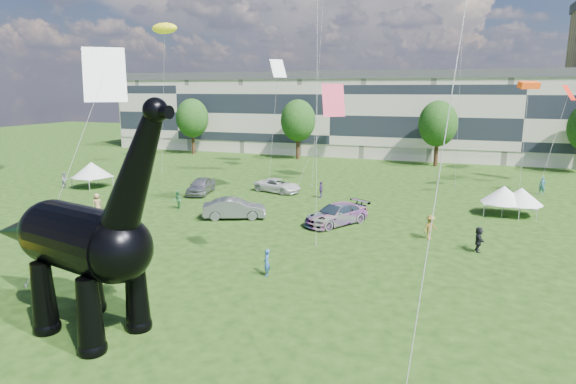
% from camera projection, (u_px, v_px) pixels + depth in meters
% --- Properties ---
extents(ground, '(220.00, 220.00, 0.00)m').
position_uv_depth(ground, '(170.00, 342.00, 20.11)').
color(ground, '#16330C').
rests_on(ground, ground).
extents(terrace_row, '(78.00, 11.00, 12.00)m').
position_uv_depth(terrace_row, '(339.00, 117.00, 78.60)').
color(terrace_row, beige).
rests_on(terrace_row, ground).
extents(tree_far_left, '(5.20, 5.20, 9.44)m').
position_uv_depth(tree_far_left, '(192.00, 115.00, 77.45)').
color(tree_far_left, '#382314').
rests_on(tree_far_left, ground).
extents(tree_mid_left, '(5.20, 5.20, 9.44)m').
position_uv_depth(tree_mid_left, '(298.00, 117.00, 71.56)').
color(tree_mid_left, '#382314').
rests_on(tree_mid_left, ground).
extents(tree_mid_right, '(5.20, 5.20, 9.44)m').
position_uv_depth(tree_mid_right, '(438.00, 120.00, 65.01)').
color(tree_mid_right, '#382314').
rests_on(tree_mid_right, ground).
extents(dinosaur_sculpture, '(12.86, 4.94, 10.50)m').
position_uv_depth(dinosaur_sculpture, '(78.00, 242.00, 20.62)').
color(dinosaur_sculpture, black).
rests_on(dinosaur_sculpture, ground).
extents(car_silver, '(2.91, 5.17, 1.66)m').
position_uv_depth(car_silver, '(201.00, 186.00, 48.49)').
color(car_silver, '#A2A3A7').
rests_on(car_silver, ground).
extents(car_grey, '(5.36, 3.61, 1.67)m').
position_uv_depth(car_grey, '(234.00, 209.00, 39.24)').
color(car_grey, slate).
rests_on(car_grey, ground).
extents(car_white, '(5.44, 3.67, 1.39)m').
position_uv_depth(car_white, '(278.00, 185.00, 49.35)').
color(car_white, silver).
rests_on(car_white, ground).
extents(car_dark, '(4.96, 6.01, 1.64)m').
position_uv_depth(car_dark, '(337.00, 214.00, 37.55)').
color(car_dark, '#595960').
rests_on(car_dark, ground).
extents(gazebo_near, '(4.04, 4.04, 2.49)m').
position_uv_depth(gazebo_near, '(504.00, 195.00, 40.17)').
color(gazebo_near, white).
rests_on(gazebo_near, ground).
extents(gazebo_far, '(3.86, 3.86, 2.40)m').
position_uv_depth(gazebo_far, '(521.00, 196.00, 39.85)').
color(gazebo_far, white).
rests_on(gazebo_far, ground).
extents(gazebo_left, '(4.77, 4.77, 2.78)m').
position_uv_depth(gazebo_left, '(92.00, 170.00, 51.35)').
color(gazebo_left, silver).
rests_on(gazebo_left, ground).
extents(visitors, '(48.34, 45.50, 1.83)m').
position_uv_depth(visitors, '(265.00, 226.00, 34.02)').
color(visitors, teal).
rests_on(visitors, ground).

